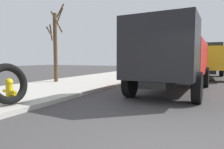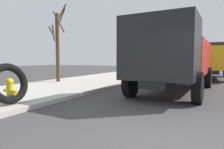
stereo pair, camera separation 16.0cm
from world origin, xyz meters
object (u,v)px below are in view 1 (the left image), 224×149
(fire_hydrant, at_px, (10,90))
(bare_tree, at_px, (55,44))
(dump_truck_red, at_px, (173,57))
(loose_tire, at_px, (9,84))
(dump_truck_yellow, at_px, (207,58))

(fire_hydrant, xyz_separation_m, bare_tree, (5.44, 2.96, 1.90))
(dump_truck_red, relative_size, bare_tree, 1.48)
(loose_tire, xyz_separation_m, bare_tree, (5.57, 3.09, 1.68))
(dump_truck_yellow, bearing_deg, bare_tree, 135.73)
(dump_truck_yellow, bearing_deg, fire_hydrant, 158.99)
(loose_tire, relative_size, bare_tree, 0.26)
(fire_hydrant, height_order, loose_tire, loose_tire)
(dump_truck_red, xyz_separation_m, bare_tree, (0.02, 7.00, 0.85))
(loose_tire, distance_m, dump_truck_red, 6.84)
(loose_tire, xyz_separation_m, dump_truck_red, (5.55, -3.91, 0.82))
(loose_tire, distance_m, bare_tree, 6.58)
(loose_tire, height_order, dump_truck_yellow, dump_truck_yellow)
(fire_hydrant, relative_size, bare_tree, 0.16)
(fire_hydrant, distance_m, loose_tire, 0.28)
(fire_hydrant, bearing_deg, bare_tree, 28.51)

